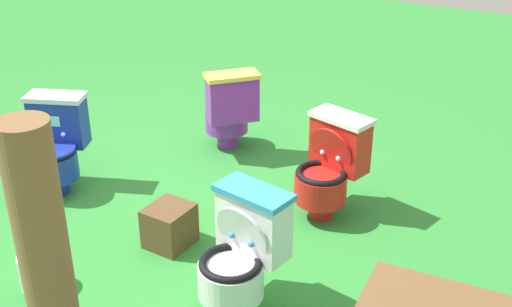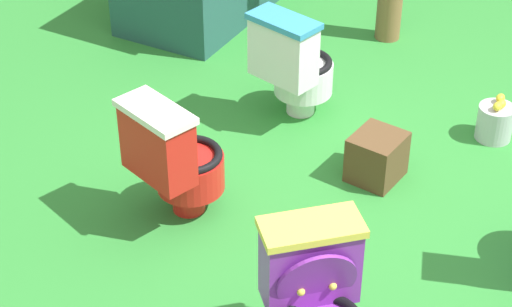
{
  "view_description": "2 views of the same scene",
  "coord_description": "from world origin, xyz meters",
  "px_view_note": "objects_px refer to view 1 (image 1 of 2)",
  "views": [
    {
      "loc": [
        3.29,
        2.5,
        2.47
      ],
      "look_at": [
        -0.23,
        0.53,
        0.46
      ],
      "focal_mm": 45.42,
      "sensor_mm": 36.0,
      "label": 1
    },
    {
      "loc": [
        -3.51,
        -1.47,
        3.12
      ],
      "look_at": [
        -0.4,
        0.53,
        0.54
      ],
      "focal_mm": 63.84,
      "sensor_mm": 36.0,
      "label": 2
    }
  ],
  "objects_px": {
    "toilet_blue": "(56,144)",
    "small_crate": "(169,226)",
    "toilet_purple": "(229,109)",
    "toilet_white": "(241,252)",
    "lemon_bucket": "(37,270)",
    "toilet_red": "(330,166)"
  },
  "relations": [
    {
      "from": "small_crate",
      "to": "lemon_bucket",
      "type": "xyz_separation_m",
      "value": [
        0.76,
        -0.42,
        -0.02
      ]
    },
    {
      "from": "toilet_white",
      "to": "lemon_bucket",
      "type": "bearing_deg",
      "value": 31.12
    },
    {
      "from": "toilet_white",
      "to": "lemon_bucket",
      "type": "distance_m",
      "value": 1.27
    },
    {
      "from": "toilet_white",
      "to": "toilet_red",
      "type": "bearing_deg",
      "value": -80.68
    },
    {
      "from": "toilet_red",
      "to": "lemon_bucket",
      "type": "height_order",
      "value": "toilet_red"
    },
    {
      "from": "toilet_blue",
      "to": "lemon_bucket",
      "type": "bearing_deg",
      "value": 105.98
    },
    {
      "from": "toilet_red",
      "to": "toilet_white",
      "type": "bearing_deg",
      "value": 104.13
    },
    {
      "from": "toilet_purple",
      "to": "toilet_red",
      "type": "bearing_deg",
      "value": -71.88
    },
    {
      "from": "toilet_white",
      "to": "toilet_blue",
      "type": "distance_m",
      "value": 1.99
    },
    {
      "from": "toilet_purple",
      "to": "toilet_white",
      "type": "xyz_separation_m",
      "value": [
        1.73,
        1.14,
        0.0
      ]
    },
    {
      "from": "toilet_purple",
      "to": "toilet_red",
      "type": "height_order",
      "value": "same"
    },
    {
      "from": "toilet_purple",
      "to": "toilet_red",
      "type": "xyz_separation_m",
      "value": [
        0.54,
        1.15,
        0.0
      ]
    },
    {
      "from": "toilet_red",
      "to": "toilet_blue",
      "type": "height_order",
      "value": "same"
    },
    {
      "from": "toilet_white",
      "to": "toilet_blue",
      "type": "height_order",
      "value": "same"
    },
    {
      "from": "toilet_white",
      "to": "small_crate",
      "type": "xyz_separation_m",
      "value": [
        -0.31,
        -0.73,
        -0.23
      ]
    },
    {
      "from": "small_crate",
      "to": "toilet_blue",
      "type": "bearing_deg",
      "value": -100.1
    },
    {
      "from": "toilet_purple",
      "to": "lemon_bucket",
      "type": "xyz_separation_m",
      "value": [
        2.18,
        -0.02,
        -0.26
      ]
    },
    {
      "from": "toilet_red",
      "to": "small_crate",
      "type": "height_order",
      "value": "toilet_red"
    },
    {
      "from": "toilet_blue",
      "to": "small_crate",
      "type": "xyz_separation_m",
      "value": [
        0.21,
        1.19,
        -0.23
      ]
    },
    {
      "from": "toilet_red",
      "to": "small_crate",
      "type": "xyz_separation_m",
      "value": [
        0.89,
        -0.75,
        -0.23
      ]
    },
    {
      "from": "small_crate",
      "to": "toilet_white",
      "type": "bearing_deg",
      "value": 67.28
    },
    {
      "from": "toilet_red",
      "to": "lemon_bucket",
      "type": "distance_m",
      "value": 2.04
    }
  ]
}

